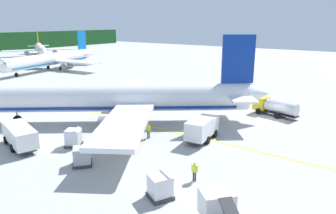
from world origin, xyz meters
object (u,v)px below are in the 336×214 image
service_truck_fuel (20,135)px  crew_loader_left (102,141)px  service_truck_pushback (202,128)px  cargo_container_mid (160,187)px  airliner_mid_apron (51,59)px  airliner_foreground (121,98)px  crew_marshaller (148,130)px  service_truck_catering (275,106)px  cargo_container_near (74,138)px  crew_loader_right (195,170)px  cargo_container_far (82,156)px  airliner_far_taxiway (41,49)px

service_truck_fuel → crew_loader_left: (4.69, -7.97, -0.41)m
service_truck_pushback → cargo_container_mid: 13.53m
airliner_mid_apron → cargo_container_mid: 76.19m
airliner_foreground → crew_marshaller: 7.96m
service_truck_catering → service_truck_pushback: bearing=166.3°
service_truck_fuel → cargo_container_near: 5.86m
service_truck_fuel → service_truck_pushback: 20.49m
crew_loader_left → crew_loader_right: 11.73m
cargo_container_mid → cargo_container_near: bearing=78.5°
airliner_mid_apron → cargo_container_far: size_ratio=14.61×
crew_loader_right → service_truck_fuel: bearing=103.3°
service_truck_pushback → crew_marshaller: service_truck_pushback is taller
airliner_foreground → crew_loader_right: (-8.64, -17.07, -2.35)m
service_truck_fuel → cargo_container_far: size_ratio=2.73×
cargo_container_far → crew_loader_left: size_ratio=1.46×
airliner_far_taxiway → service_truck_pushback: (-44.09, -99.99, -1.30)m
airliner_mid_apron → crew_loader_left: (-32.61, -55.87, -2.00)m
service_truck_catering → airliner_far_taxiway: bearing=74.4°
service_truck_catering → crew_marshaller: (-18.32, 9.17, -0.34)m
service_truck_pushback → crew_loader_left: 11.59m
cargo_container_mid → service_truck_catering: bearing=0.1°
cargo_container_far → service_truck_pushback: bearing=-25.2°
airliner_far_taxiway → crew_loader_left: 106.92m
cargo_container_near → crew_loader_right: (1.00, -15.15, 0.04)m
airliner_mid_apron → crew_marshaller: airliner_mid_apron is taller
cargo_container_far → airliner_foreground: bearing=28.2°
cargo_container_far → crew_marshaller: 9.51m
airliner_foreground → airliner_mid_apron: bearing=64.6°
cargo_container_near → cargo_container_mid: size_ratio=0.97×
airliner_foreground → cargo_container_far: size_ratio=13.81×
airliner_foreground → cargo_container_near: airliner_foreground is taller
service_truck_catering → service_truck_pushback: size_ratio=1.19×
airliner_mid_apron → cargo_container_far: 67.68m
service_truck_fuel → airliner_foreground: bearing=-11.2°
cargo_container_near → crew_marshaller: bearing=-37.0°
airliner_far_taxiway → cargo_container_mid: size_ratio=12.99×
airliner_foreground → cargo_container_mid: bearing=-127.6°
service_truck_catering → crew_marshaller: bearing=153.4°
cargo_container_far → crew_loader_right: size_ratio=1.44×
airliner_far_taxiway → service_truck_fuel: 102.64m
service_truck_fuel → service_truck_catering: service_truck_fuel is taller
airliner_far_taxiway → service_truck_catering: airliner_far_taxiway is taller
airliner_far_taxiway → cargo_container_near: bearing=-121.2°
cargo_container_far → crew_loader_right: (3.63, -10.49, 0.12)m
service_truck_pushback → cargo_container_far: 14.07m
airliner_foreground → crew_loader_right: size_ratio=19.82×
airliner_mid_apron → airliner_foreground: bearing=-115.4°
airliner_foreground → service_truck_catering: bearing=-46.3°
airliner_far_taxiway → service_truck_fuel: airliner_far_taxiway is taller
crew_marshaller → crew_loader_left: bearing=163.3°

